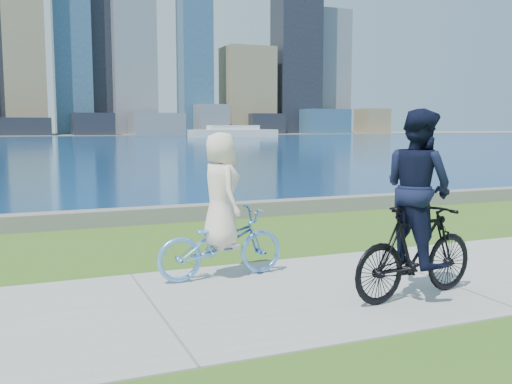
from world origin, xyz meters
The scene contains 9 objects.
ground centered at (0.00, 0.00, 0.00)m, with size 320.00×320.00×0.00m, color #315817.
concrete_path centered at (0.00, 0.00, 0.01)m, with size 80.00×3.50×0.02m, color #959691.
seawall centered at (0.00, 6.20, 0.17)m, with size 90.00×0.50×0.35m, color slate.
bay_water centered at (0.00, 72.00, 0.00)m, with size 320.00×131.00×0.01m, color navy.
far_shore centered at (0.00, 130.00, 0.06)m, with size 320.00×30.00×0.12m, color slate.
city_skyline centered at (1.40, 129.32, 23.94)m, with size 176.40×22.49×76.00m.
ferry_far centered at (34.74, 92.56, 0.91)m, with size 16.10×4.60×2.18m.
cyclist_woman centered at (1.18, 1.09, 0.80)m, with size 0.76×1.94×2.09m.
cyclist_man centered at (3.15, -0.76, 1.02)m, with size 0.86×2.05×2.39m.
Camera 1 is at (-1.40, -6.53, 2.21)m, focal length 40.00 mm.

